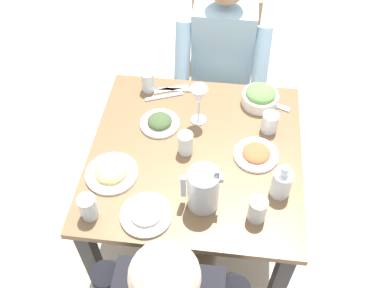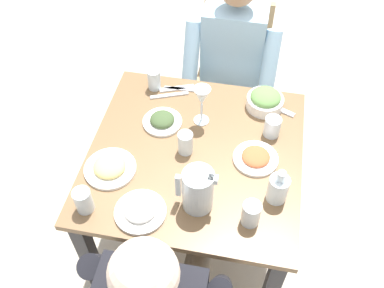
% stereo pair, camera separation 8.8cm
% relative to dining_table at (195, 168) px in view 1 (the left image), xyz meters
% --- Properties ---
extents(ground_plane, '(8.00, 8.00, 0.00)m').
position_rel_dining_table_xyz_m(ground_plane, '(0.00, 0.00, -0.59)').
color(ground_plane, '#B7AD99').
extents(dining_table, '(0.91, 0.91, 0.71)m').
position_rel_dining_table_xyz_m(dining_table, '(0.00, 0.00, 0.00)').
color(dining_table, brown).
rests_on(dining_table, ground_plane).
extents(chair_near, '(0.40, 0.40, 0.88)m').
position_rel_dining_table_xyz_m(chair_near, '(-0.07, -0.83, -0.09)').
color(chair_near, tan).
rests_on(chair_near, ground_plane).
extents(diner_near, '(0.48, 0.53, 1.18)m').
position_rel_dining_table_xyz_m(diner_near, '(-0.07, -0.63, 0.05)').
color(diner_near, '#9EC6E0').
rests_on(diner_near, ground_plane).
extents(water_pitcher, '(0.16, 0.12, 0.19)m').
position_rel_dining_table_xyz_m(water_pitcher, '(-0.06, 0.25, 0.21)').
color(water_pitcher, silver).
rests_on(water_pitcher, dining_table).
extents(salad_bowl, '(0.17, 0.17, 0.09)m').
position_rel_dining_table_xyz_m(salad_bowl, '(-0.27, -0.33, 0.16)').
color(salad_bowl, white).
rests_on(salad_bowl, dining_table).
extents(plate_fries, '(0.22, 0.22, 0.05)m').
position_rel_dining_table_xyz_m(plate_fries, '(0.33, 0.16, 0.13)').
color(plate_fries, white).
rests_on(plate_fries, dining_table).
extents(plate_dolmas, '(0.18, 0.18, 0.05)m').
position_rel_dining_table_xyz_m(plate_dolmas, '(0.18, -0.14, 0.13)').
color(plate_dolmas, white).
rests_on(plate_dolmas, dining_table).
extents(plate_rice_curry, '(0.19, 0.19, 0.04)m').
position_rel_dining_table_xyz_m(plate_rice_curry, '(-0.26, -0.01, 0.13)').
color(plate_rice_curry, white).
rests_on(plate_rice_curry, dining_table).
extents(plate_yoghurt, '(0.20, 0.20, 0.05)m').
position_rel_dining_table_xyz_m(plate_yoghurt, '(0.15, 0.34, 0.13)').
color(plate_yoghurt, white).
rests_on(plate_yoghurt, dining_table).
extents(water_glass_near_left, '(0.06, 0.06, 0.10)m').
position_rel_dining_table_xyz_m(water_glass_near_left, '(0.04, 0.00, 0.17)').
color(water_glass_near_left, silver).
rests_on(water_glass_near_left, dining_table).
extents(water_glass_far_left, '(0.07, 0.07, 0.11)m').
position_rel_dining_table_xyz_m(water_glass_far_left, '(0.36, 0.36, 0.17)').
color(water_glass_far_left, silver).
rests_on(water_glass_far_left, dining_table).
extents(water_glass_near_right, '(0.06, 0.06, 0.10)m').
position_rel_dining_table_xyz_m(water_glass_near_right, '(0.27, -0.36, 0.17)').
color(water_glass_near_right, silver).
rests_on(water_glass_near_right, dining_table).
extents(water_glass_by_pitcher, '(0.07, 0.07, 0.11)m').
position_rel_dining_table_xyz_m(water_glass_by_pitcher, '(-0.27, 0.29, 0.17)').
color(water_glass_by_pitcher, silver).
rests_on(water_glass_by_pitcher, dining_table).
extents(water_glass_far_right, '(0.07, 0.07, 0.09)m').
position_rel_dining_table_xyz_m(water_glass_far_right, '(-0.31, -0.17, 0.16)').
color(water_glass_far_right, silver).
rests_on(water_glass_far_right, dining_table).
extents(wine_glass, '(0.08, 0.08, 0.20)m').
position_rel_dining_table_xyz_m(wine_glass, '(0.01, -0.19, 0.26)').
color(wine_glass, silver).
rests_on(wine_glass, dining_table).
extents(oil_carafe, '(0.08, 0.08, 0.16)m').
position_rel_dining_table_xyz_m(oil_carafe, '(-0.35, 0.17, 0.17)').
color(oil_carafe, silver).
rests_on(oil_carafe, dining_table).
extents(fork_near, '(0.17, 0.09, 0.01)m').
position_rel_dining_table_xyz_m(fork_near, '(0.16, -0.37, 0.12)').
color(fork_near, silver).
rests_on(fork_near, dining_table).
extents(knife_near, '(0.18, 0.08, 0.01)m').
position_rel_dining_table_xyz_m(knife_near, '(0.19, -0.32, 0.12)').
color(knife_near, silver).
rests_on(knife_near, dining_table).
extents(fork_far, '(0.17, 0.09, 0.01)m').
position_rel_dining_table_xyz_m(fork_far, '(-0.33, -0.33, 0.12)').
color(fork_far, silver).
rests_on(fork_far, dining_table).
extents(knife_far, '(0.19, 0.03, 0.01)m').
position_rel_dining_table_xyz_m(knife_far, '(0.13, -0.37, 0.12)').
color(knife_far, silver).
rests_on(knife_far, dining_table).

